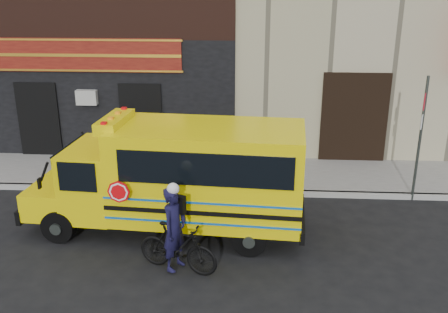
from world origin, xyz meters
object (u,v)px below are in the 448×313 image
Objects in this scene: school_bus at (181,175)px; bicycle at (178,248)px; cyclist at (175,231)px; sign_pole at (420,135)px.

school_bus is 2.07m from bicycle.
school_bus is 1.90m from cyclist.
bicycle is (0.16, -1.83, -0.96)m from school_bus.
cyclist is at bearing -146.88° from sign_pole.
sign_pole is at bearing -37.99° from bicycle.
sign_pole reaches higher than cyclist.
cyclist is (-6.23, -4.07, -1.02)m from sign_pole.
sign_pole is (6.33, 2.26, 0.45)m from school_bus.
cyclist is at bearing -86.78° from school_bus.
sign_pole is 1.91× the size of cyclist.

